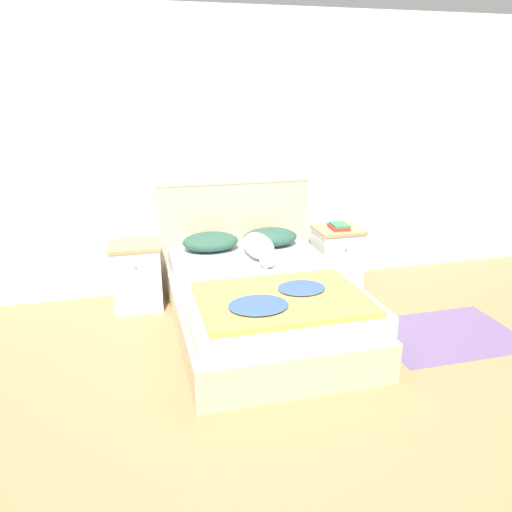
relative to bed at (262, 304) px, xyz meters
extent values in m
plane|color=#997047|center=(-0.10, -1.06, -0.23)|extent=(16.00, 16.00, 0.00)
cube|color=silver|center=(-0.10, 1.07, 1.04)|extent=(9.00, 0.06, 2.55)
cube|color=#C6B28E|center=(0.00, 0.00, -0.09)|extent=(1.37, 1.96, 0.29)
cube|color=silver|center=(0.00, 0.00, 0.15)|extent=(1.31, 1.90, 0.18)
cube|color=#C6B28E|center=(0.00, 1.00, 0.28)|extent=(1.45, 0.04, 1.03)
cylinder|color=#C6B28E|center=(0.00, 1.00, 0.80)|extent=(1.45, 0.06, 0.06)
cube|color=white|center=(-0.96, 0.73, 0.05)|extent=(0.42, 0.37, 0.57)
cube|color=tan|center=(-0.96, 0.73, 0.35)|extent=(0.44, 0.40, 0.03)
sphere|color=tan|center=(-0.96, 0.53, 0.21)|extent=(0.02, 0.02, 0.02)
cube|color=white|center=(0.96, 0.73, 0.05)|extent=(0.42, 0.37, 0.57)
cube|color=tan|center=(0.96, 0.73, 0.35)|extent=(0.44, 0.40, 0.03)
sphere|color=tan|center=(0.96, 0.53, 0.21)|extent=(0.02, 0.02, 0.02)
ellipsoid|color=#284C3D|center=(-0.28, 0.74, 0.32)|extent=(0.51, 0.37, 0.16)
ellipsoid|color=#284C3D|center=(0.28, 0.74, 0.32)|extent=(0.51, 0.37, 0.16)
cube|color=gold|center=(0.00, -0.51, 0.26)|extent=(1.15, 0.84, 0.04)
ellipsoid|color=#334C7F|center=(-0.20, -0.63, 0.29)|extent=(0.40, 0.34, 0.04)
ellipsoid|color=#334C7F|center=(0.17, -0.42, 0.29)|extent=(0.35, 0.30, 0.03)
ellipsoid|color=silver|center=(0.10, 0.48, 0.34)|extent=(0.24, 0.53, 0.19)
sphere|color=silver|center=(0.10, 0.18, 0.31)|extent=(0.14, 0.14, 0.14)
ellipsoid|color=silver|center=(0.10, 0.12, 0.30)|extent=(0.06, 0.08, 0.06)
cone|color=silver|center=(0.06, 0.19, 0.36)|extent=(0.04, 0.04, 0.05)
cone|color=silver|center=(0.13, 0.19, 0.36)|extent=(0.04, 0.04, 0.05)
ellipsoid|color=silver|center=(0.13, 0.70, 0.28)|extent=(0.15, 0.24, 0.07)
cube|color=#AD2D28|center=(0.95, 0.71, 0.38)|extent=(0.18, 0.23, 0.03)
cube|color=#337547|center=(0.96, 0.70, 0.40)|extent=(0.16, 0.21, 0.02)
cube|color=#604C75|center=(1.41, -0.45, -0.23)|extent=(1.12, 0.81, 0.00)
camera|label=1|loc=(-0.98, -3.52, 1.67)|focal=35.00mm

